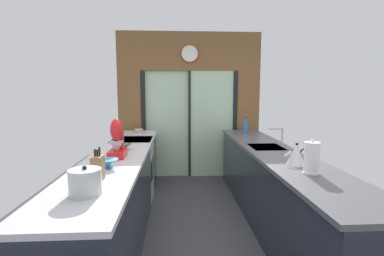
% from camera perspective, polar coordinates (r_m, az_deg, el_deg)
% --- Properties ---
extents(ground_plane, '(5.04, 7.60, 0.02)m').
position_cam_1_polar(ground_plane, '(3.96, 0.91, -17.08)').
color(ground_plane, '#38383D').
extents(back_wall_unit, '(2.64, 0.12, 2.70)m').
position_cam_1_polar(back_wall_unit, '(5.40, -0.50, 6.25)').
color(back_wall_unit, brown).
rests_on(back_wall_unit, ground_plane).
extents(left_counter_run, '(0.62, 3.80, 0.92)m').
position_cam_1_polar(left_counter_run, '(3.40, -14.36, -12.89)').
color(left_counter_run, '#1E232D').
rests_on(left_counter_run, ground_plane).
extents(right_counter_run, '(0.62, 3.80, 0.92)m').
position_cam_1_polar(right_counter_run, '(3.69, 15.81, -11.32)').
color(right_counter_run, '#1E232D').
rests_on(right_counter_run, ground_plane).
extents(sink_faucet, '(0.19, 0.02, 0.24)m').
position_cam_1_polar(sink_faucet, '(3.83, 16.97, -1.13)').
color(sink_faucet, '#B7BABC').
rests_on(sink_faucet, right_counter_run).
extents(oven_range, '(0.60, 0.60, 0.92)m').
position_cam_1_polar(oven_range, '(4.45, -11.60, -8.08)').
color(oven_range, '#B7BABC').
rests_on(oven_range, ground_plane).
extents(mixing_bowl_near, '(0.19, 0.19, 0.09)m').
position_cam_1_polar(mixing_bowl_near, '(2.76, -16.31, -6.78)').
color(mixing_bowl_near, teal).
rests_on(mixing_bowl_near, left_counter_run).
extents(mixing_bowl_mid, '(0.19, 0.19, 0.07)m').
position_cam_1_polar(mixing_bowl_mid, '(3.57, -13.30, -3.61)').
color(mixing_bowl_mid, '#514C47').
rests_on(mixing_bowl_mid, left_counter_run).
extents(mixing_bowl_far, '(0.16, 0.16, 0.06)m').
position_cam_1_polar(mixing_bowl_far, '(4.98, -10.48, -0.54)').
color(mixing_bowl_far, silver).
rests_on(mixing_bowl_far, left_counter_run).
extents(knife_block, '(0.08, 0.14, 0.27)m').
position_cam_1_polar(knife_block, '(2.43, -18.15, -7.47)').
color(knife_block, brown).
rests_on(knife_block, left_counter_run).
extents(stand_mixer, '(0.17, 0.27, 0.42)m').
position_cam_1_polar(stand_mixer, '(3.16, -14.61, -2.83)').
color(stand_mixer, red).
rests_on(stand_mixer, left_counter_run).
extents(stock_pot, '(0.22, 0.22, 0.20)m').
position_cam_1_polar(stock_pot, '(2.13, -20.39, -9.96)').
color(stock_pot, '#B7BABC').
rests_on(stock_pot, left_counter_run).
extents(kettle, '(0.27, 0.19, 0.22)m').
position_cam_1_polar(kettle, '(2.95, 20.01, -5.02)').
color(kettle, '#B7BABC').
rests_on(kettle, right_counter_run).
extents(soap_bottle, '(0.06, 0.06, 0.28)m').
position_cam_1_polar(soap_bottle, '(4.85, 10.50, 0.25)').
color(soap_bottle, '#286BB7').
rests_on(soap_bottle, right_counter_run).
extents(paper_towel_roll, '(0.15, 0.15, 0.30)m').
position_cam_1_polar(paper_towel_roll, '(2.67, 22.62, -5.53)').
color(paper_towel_roll, '#B7BABC').
rests_on(paper_towel_roll, right_counter_run).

